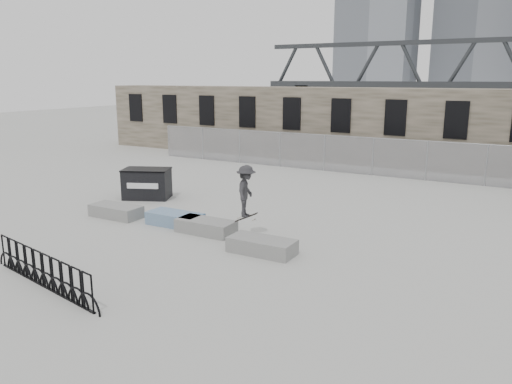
% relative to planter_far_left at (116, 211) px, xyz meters
% --- Properties ---
extents(ground, '(120.00, 120.00, 0.00)m').
position_rel_planter_far_left_xyz_m(ground, '(3.19, 0.22, -0.25)').
color(ground, '#A6A6A1').
rests_on(ground, ground).
extents(stone_wall, '(36.00, 2.58, 4.50)m').
position_rel_planter_far_left_xyz_m(stone_wall, '(3.19, 16.46, 2.01)').
color(stone_wall, brown).
rests_on(stone_wall, ground).
extents(chainlink_fence, '(22.06, 0.06, 2.02)m').
position_rel_planter_far_left_xyz_m(chainlink_fence, '(3.19, 12.72, 0.79)').
color(chainlink_fence, gray).
rests_on(chainlink_fence, ground).
extents(planter_far_left, '(2.00, 0.90, 0.45)m').
position_rel_planter_far_left_xyz_m(planter_far_left, '(0.00, 0.00, 0.00)').
color(planter_far_left, gray).
rests_on(planter_far_left, ground).
extents(planter_center_left, '(2.00, 0.90, 0.45)m').
position_rel_planter_far_left_xyz_m(planter_center_left, '(2.58, 0.25, 0.00)').
color(planter_center_left, teal).
rests_on(planter_center_left, ground).
extents(planter_center_right, '(2.00, 0.90, 0.45)m').
position_rel_planter_far_left_xyz_m(planter_center_right, '(4.05, 0.04, 0.00)').
color(planter_center_right, gray).
rests_on(planter_center_right, ground).
extents(planter_offset, '(2.00, 0.90, 0.45)m').
position_rel_planter_far_left_xyz_m(planter_offset, '(6.64, -0.77, 0.00)').
color(planter_offset, gray).
rests_on(planter_offset, ground).
extents(dumpster, '(2.28, 1.89, 1.29)m').
position_rel_planter_far_left_xyz_m(dumpster, '(-1.00, 2.86, 0.40)').
color(dumpster, black).
rests_on(dumpster, ground).
extents(bike_rack, '(4.86, 0.99, 0.90)m').
position_rel_planter_far_left_xyz_m(bike_rack, '(3.11, -5.60, 0.19)').
color(bike_rack, black).
rests_on(bike_rack, ground).
extents(skateboarder, '(0.92, 1.22, 1.89)m').
position_rel_planter_far_left_xyz_m(skateboarder, '(5.48, 0.27, 1.30)').
color(skateboarder, '#2C2B2E').
rests_on(skateboarder, ground).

